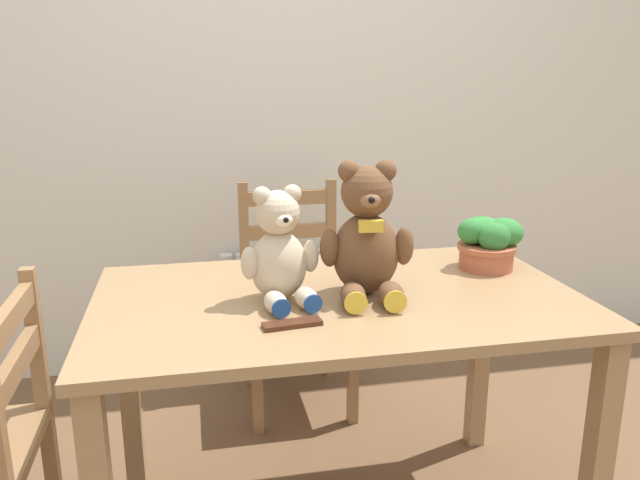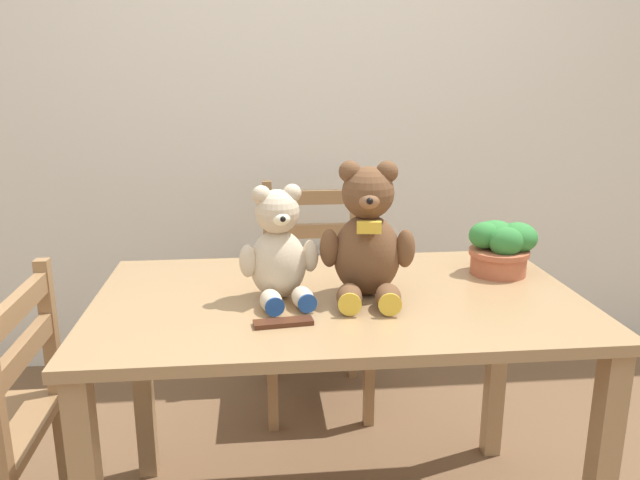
# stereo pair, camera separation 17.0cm
# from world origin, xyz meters

# --- Properties ---
(wall_back) EXTENTS (8.00, 0.04, 2.60)m
(wall_back) POSITION_xyz_m (0.00, 1.67, 1.30)
(wall_back) COLOR silver
(wall_back) RESTS_ON ground_plane
(radiator) EXTENTS (0.72, 0.10, 0.56)m
(radiator) POSITION_xyz_m (0.08, 1.60, 0.25)
(radiator) COLOR white
(radiator) RESTS_ON ground_plane
(dining_table) EXTENTS (1.35, 0.80, 0.77)m
(dining_table) POSITION_xyz_m (0.00, 0.40, 0.66)
(dining_table) COLOR #9E7A51
(dining_table) RESTS_ON ground_plane
(wooden_chair_behind) EXTENTS (0.42, 0.45, 0.93)m
(wooden_chair_behind) POSITION_xyz_m (0.01, 1.24, 0.45)
(wooden_chair_behind) COLOR #997047
(wooden_chair_behind) RESTS_ON ground_plane
(teddy_bear_left) EXTENTS (0.22, 0.24, 0.32)m
(teddy_bear_left) POSITION_xyz_m (-0.16, 0.39, 0.91)
(teddy_bear_left) COLOR beige
(teddy_bear_left) RESTS_ON dining_table
(teddy_bear_right) EXTENTS (0.27, 0.27, 0.38)m
(teddy_bear_right) POSITION_xyz_m (0.08, 0.39, 0.93)
(teddy_bear_right) COLOR brown
(teddy_bear_right) RESTS_ON dining_table
(potted_plant) EXTENTS (0.21, 0.18, 0.16)m
(potted_plant) POSITION_xyz_m (0.52, 0.55, 0.86)
(potted_plant) COLOR #B25B3D
(potted_plant) RESTS_ON dining_table
(chocolate_bar) EXTENTS (0.15, 0.06, 0.01)m
(chocolate_bar) POSITION_xyz_m (-0.16, 0.20, 0.78)
(chocolate_bar) COLOR #472314
(chocolate_bar) RESTS_ON dining_table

